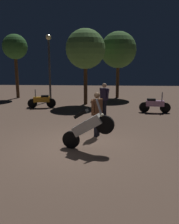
% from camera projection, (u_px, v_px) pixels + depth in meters
% --- Properties ---
extents(ground_plane, '(40.00, 40.00, 0.00)m').
position_uv_depth(ground_plane, '(74.00, 146.00, 7.62)').
color(ground_plane, brown).
extents(motorcycle_white_foreground, '(1.63, 0.53, 1.63)m').
position_uv_depth(motorcycle_white_foreground, '(87.00, 127.00, 7.11)').
color(motorcycle_white_foreground, black).
rests_on(motorcycle_white_foreground, ground_plane).
extents(motorcycle_orange_parked_left, '(1.65, 0.48, 1.11)m').
position_uv_depth(motorcycle_orange_parked_left, '(42.00, 101.00, 13.85)').
color(motorcycle_orange_parked_left, black).
rests_on(motorcycle_orange_parked_left, ground_plane).
extents(motorcycle_pink_parked_right, '(1.66, 0.38, 1.11)m').
position_uv_depth(motorcycle_pink_parked_right, '(155.00, 105.00, 12.54)').
color(motorcycle_pink_parked_right, black).
rests_on(motorcycle_pink_parked_right, ground_plane).
extents(person_rider_beside, '(0.46, 0.59, 1.63)m').
position_uv_depth(person_rider_beside, '(97.00, 110.00, 8.46)').
color(person_rider_beside, black).
rests_on(person_rider_beside, ground_plane).
extents(person_bystander_far, '(0.54, 0.52, 1.66)m').
position_uv_depth(person_bystander_far, '(104.00, 97.00, 11.73)').
color(person_bystander_far, black).
rests_on(person_bystander_far, ground_plane).
extents(streetlamp_near, '(0.36, 0.36, 4.48)m').
position_uv_depth(streetlamp_near, '(49.00, 59.00, 15.78)').
color(streetlamp_near, '#38383D').
rests_on(streetlamp_near, ground_plane).
extents(tree_left_bg, '(2.46, 2.46, 4.72)m').
position_uv_depth(tree_left_bg, '(85.00, 49.00, 14.46)').
color(tree_left_bg, '#4C331E').
rests_on(tree_left_bg, ground_plane).
extents(tree_center_bg, '(1.81, 1.81, 4.69)m').
position_uv_depth(tree_center_bg, '(15.00, 48.00, 17.05)').
color(tree_center_bg, '#4C331E').
rests_on(tree_center_bg, ground_plane).
extents(tree_right_bg, '(2.67, 2.67, 4.90)m').
position_uv_depth(tree_right_bg, '(118.00, 50.00, 17.24)').
color(tree_right_bg, '#4C331E').
rests_on(tree_right_bg, ground_plane).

